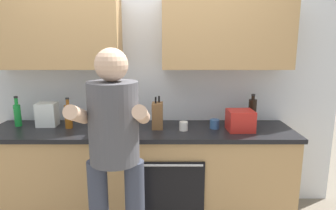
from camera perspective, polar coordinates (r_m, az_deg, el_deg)
back_wall_unit at (r=2.96m, az=-5.26°, el=8.12°), size 4.00×0.38×2.50m
counter at (r=2.95m, az=-5.27°, el=-12.98°), size 2.84×0.67×0.90m
person_standing at (r=2.08m, az=-10.51°, el=-8.17°), size 0.49×0.45×1.66m
bottle_syrup at (r=2.94m, az=-18.86°, el=-2.00°), size 0.07×0.07×0.29m
bottle_soy at (r=3.01m, az=15.61°, el=-1.19°), size 0.08×0.08×0.31m
bottle_soda at (r=3.20m, az=-27.21°, el=-1.59°), size 0.07×0.07×0.29m
bottle_wine at (r=2.66m, az=-9.74°, el=-3.50°), size 0.06×0.06×0.22m
bottle_vinegar at (r=2.98m, az=-11.61°, el=-1.90°), size 0.07×0.07×0.24m
cup_tea at (r=2.83m, az=8.66°, el=-3.60°), size 0.09×0.09×0.09m
cup_ceramic at (r=2.67m, az=-6.73°, el=-4.37°), size 0.08×0.08×0.09m
cup_coffee at (r=2.73m, az=2.73°, el=-4.06°), size 0.08×0.08×0.08m
knife_block at (r=2.78m, az=-2.31°, el=-2.03°), size 0.10×0.14×0.31m
grocery_bag_produce at (r=3.09m, az=-22.45°, el=-1.71°), size 0.19×0.16×0.23m
grocery_bag_crisps at (r=2.79m, az=13.44°, el=-2.89°), size 0.24×0.22×0.19m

